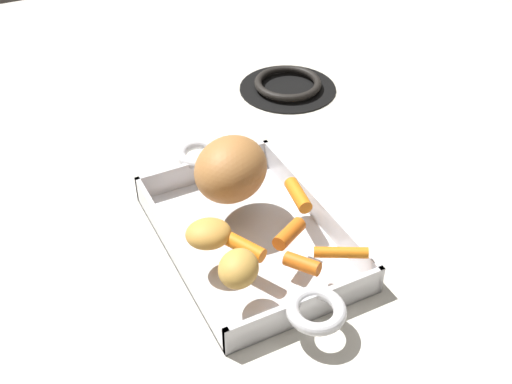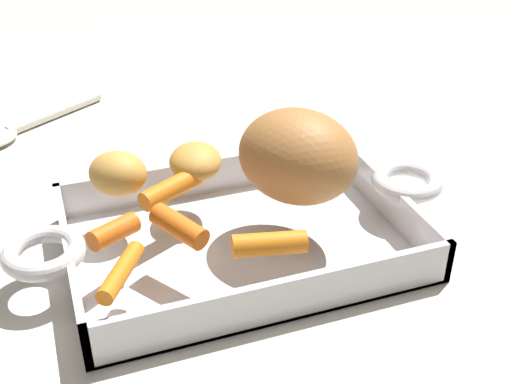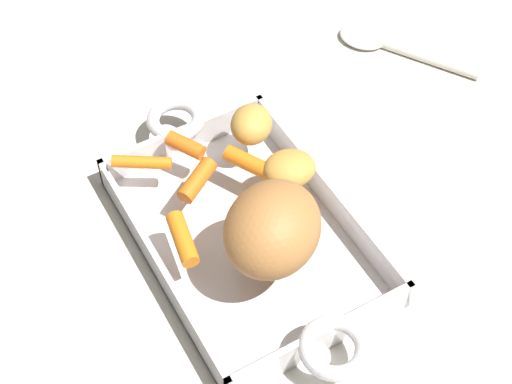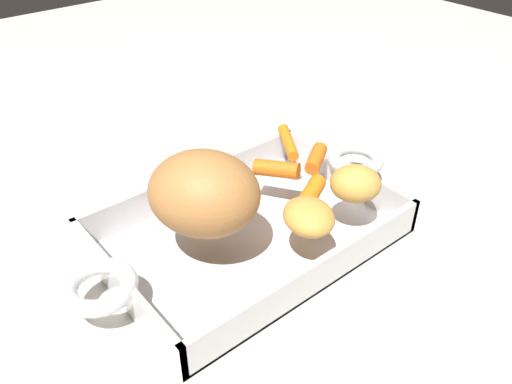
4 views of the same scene
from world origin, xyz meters
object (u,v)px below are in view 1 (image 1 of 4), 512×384
at_px(baby_carrot_long, 289,234).
at_px(baby_carrot_northeast, 341,253).
at_px(baby_carrot_southwest, 302,264).
at_px(pork_roast, 232,169).
at_px(stove_burner_rear, 288,85).
at_px(baby_carrot_center_right, 297,194).
at_px(potato_whole, 239,269).
at_px(baby_carrot_southeast, 242,245).
at_px(roasting_dish, 249,234).
at_px(potato_golden_large, 208,234).

bearing_deg(baby_carrot_long, baby_carrot_northeast, 36.57).
bearing_deg(baby_carrot_southwest, pork_roast, -175.62).
bearing_deg(stove_burner_rear, baby_carrot_northeast, -21.76).
xyz_separation_m(baby_carrot_center_right, potato_whole, (0.10, -0.14, 0.01)).
bearing_deg(pork_roast, baby_carrot_long, 11.93).
bearing_deg(baby_carrot_northeast, pork_roast, -159.07).
relative_size(baby_carrot_northeast, stove_burner_rear, 0.36).
distance_m(pork_roast, baby_carrot_southeast, 0.12).
xyz_separation_m(pork_roast, stove_burner_rear, (-0.30, 0.26, -0.08)).
relative_size(roasting_dish, baby_carrot_long, 7.85).
height_order(baby_carrot_southwest, potato_golden_large, potato_golden_large).
bearing_deg(stove_burner_rear, roasting_dish, -36.11).
xyz_separation_m(roasting_dish, baby_carrot_long, (0.06, 0.03, 0.04)).
height_order(pork_roast, potato_golden_large, pork_roast).
bearing_deg(baby_carrot_southwest, baby_carrot_center_right, 152.70).
distance_m(roasting_dish, baby_carrot_center_right, 0.09).
bearing_deg(potato_whole, baby_carrot_center_right, 126.15).
bearing_deg(potato_golden_large, baby_carrot_center_right, 99.82).
bearing_deg(stove_burner_rear, potato_whole, -35.31).
height_order(pork_roast, stove_burner_rear, pork_roast).
bearing_deg(potato_whole, baby_carrot_southwest, 77.14).
bearing_deg(baby_carrot_southeast, pork_roast, 160.96).
distance_m(potato_golden_large, potato_whole, 0.08).
height_order(roasting_dish, potato_whole, potato_whole).
bearing_deg(potato_golden_large, baby_carrot_southwest, 41.56).
xyz_separation_m(baby_carrot_center_right, potato_golden_large, (0.03, -0.15, 0.01)).
relative_size(baby_carrot_center_right, stove_burner_rear, 0.33).
distance_m(roasting_dish, potato_golden_large, 0.09).
xyz_separation_m(baby_carrot_southwest, baby_carrot_northeast, (0.00, 0.05, -0.00)).
height_order(baby_carrot_center_right, baby_carrot_southeast, same).
bearing_deg(potato_whole, pork_roast, 157.57).
relative_size(baby_carrot_long, potato_whole, 0.96).
xyz_separation_m(potato_whole, stove_burner_rear, (-0.45, 0.32, -0.06)).
relative_size(baby_carrot_center_right, baby_carrot_southeast, 0.97).
xyz_separation_m(roasting_dish, baby_carrot_southeast, (0.06, -0.04, 0.04)).
relative_size(pork_roast, baby_carrot_southwest, 2.49).
distance_m(baby_carrot_southwest, potato_whole, 0.08).
bearing_deg(stove_burner_rear, baby_carrot_center_right, -27.37).
bearing_deg(baby_carrot_long, baby_carrot_center_right, 142.91).
bearing_deg(baby_carrot_center_right, baby_carrot_southeast, -63.08).
relative_size(roasting_dish, baby_carrot_center_right, 6.88).
height_order(roasting_dish, pork_roast, pork_roast).
bearing_deg(potato_golden_large, potato_whole, 4.48).
xyz_separation_m(baby_carrot_northeast, potato_golden_large, (-0.10, -0.14, 0.01)).
bearing_deg(pork_roast, roasting_dish, -1.06).
xyz_separation_m(baby_carrot_southeast, potato_golden_large, (-0.03, -0.03, 0.01)).
xyz_separation_m(pork_roast, baby_carrot_long, (0.12, 0.03, -0.03)).
xyz_separation_m(roasting_dish, baby_carrot_center_right, (-0.00, 0.08, 0.04)).
relative_size(baby_carrot_long, stove_burner_rear, 0.29).
distance_m(baby_carrot_center_right, baby_carrot_long, 0.08).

